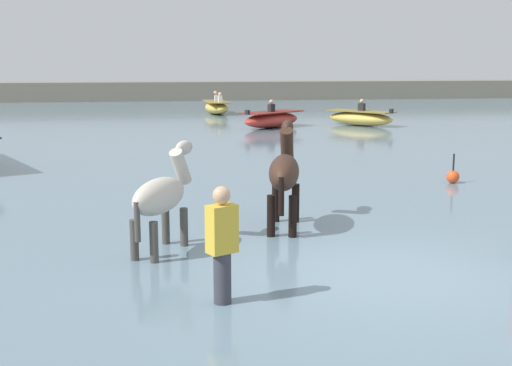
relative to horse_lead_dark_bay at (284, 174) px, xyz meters
name	(u,v)px	position (x,y,z in m)	size (l,w,h in m)	color
ground_plane	(389,296)	(0.89, -2.57, -1.17)	(120.00, 120.00, 0.00)	#84755B
water_surface	(265,165)	(0.89, 7.43, -1.03)	(90.00, 90.00, 0.29)	slate
horse_lead_dark_bay	(284,174)	(0.00, 0.00, 0.00)	(0.80, 1.83, 1.98)	#382319
horse_trailing_pinto	(162,198)	(-1.96, -1.09, -0.10)	(1.07, 1.58, 1.80)	beige
boat_mid_outer	(216,107)	(0.92, 23.22, -0.55)	(1.28, 3.01, 1.11)	gold
boat_distant_east	(361,118)	(6.29, 16.31, -0.57)	(2.73, 2.87, 1.09)	gold
boat_far_inshore	(272,119)	(2.51, 16.02, -0.56)	(2.97, 2.69, 1.12)	#BC382D
person_spectator_far	(222,254)	(-1.32, -3.26, -0.30)	(0.38, 0.32, 1.63)	#383842
channel_buoy	(453,176)	(4.44, 3.38, -0.73)	(0.28, 0.28, 0.65)	#E54C1E
far_shoreline	(201,93)	(0.89, 35.04, -0.41)	(80.00, 2.40, 1.52)	#706B5B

